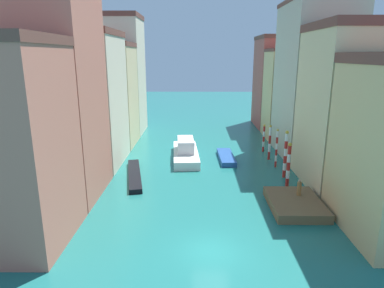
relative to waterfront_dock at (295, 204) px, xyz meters
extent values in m
plane|color=#1E6B66|center=(-7.48, 17.78, -0.38)|extent=(154.00, 154.00, 0.00)
cube|color=#C6705B|center=(-21.14, -5.31, 6.30)|extent=(7.47, 7.60, 13.37)
cube|color=#C6705B|center=(-21.14, 2.93, 9.05)|extent=(7.47, 8.43, 18.87)
cube|color=beige|center=(-21.14, 12.30, 7.00)|extent=(7.47, 9.40, 14.77)
cube|color=brown|center=(-21.14, 12.30, 14.73)|extent=(7.62, 9.59, 0.69)
cube|color=beige|center=(-21.14, 21.28, 6.53)|extent=(7.47, 7.68, 13.82)
cube|color=brown|center=(-21.14, 21.28, 13.75)|extent=(7.62, 7.83, 0.63)
cube|color=beige|center=(-21.14, 29.53, 8.73)|extent=(7.47, 8.28, 18.23)
cube|color=brown|center=(-21.14, 29.53, 18.22)|extent=(7.62, 8.45, 0.74)
cube|color=beige|center=(6.19, 5.83, 7.09)|extent=(7.47, 9.48, 14.94)
cube|color=brown|center=(6.19, 5.83, 14.95)|extent=(7.62, 9.67, 0.79)
cube|color=#BCB299|center=(6.19, 16.46, 8.98)|extent=(7.47, 11.07, 18.72)
cube|color=brown|center=(6.19, 16.46, 18.59)|extent=(7.62, 11.29, 0.51)
cube|color=#DBB77A|center=(6.19, 26.12, 6.22)|extent=(7.47, 7.10, 13.21)
cube|color=brown|center=(6.19, 26.12, 13.05)|extent=(7.62, 7.24, 0.45)
cube|color=#B25147|center=(6.19, 34.89, 7.30)|extent=(7.47, 9.72, 15.37)
cube|color=brown|center=(6.19, 34.89, 15.31)|extent=(7.62, 9.91, 0.66)
cube|color=brown|center=(0.00, 0.00, 0.00)|extent=(4.31, 6.03, 0.76)
cylinder|color=olive|center=(0.56, 0.98, 0.99)|extent=(0.36, 0.36, 1.22)
sphere|color=tan|center=(0.56, 0.98, 1.73)|extent=(0.26, 0.26, 0.26)
cylinder|color=red|center=(0.63, 5.02, 0.04)|extent=(0.34, 0.34, 0.84)
cylinder|color=white|center=(0.63, 5.02, 0.87)|extent=(0.34, 0.34, 0.84)
cylinder|color=red|center=(0.63, 5.02, 1.71)|extent=(0.34, 0.34, 0.84)
cylinder|color=white|center=(0.63, 5.02, 2.55)|extent=(0.34, 0.34, 0.84)
cylinder|color=red|center=(0.63, 5.02, 3.38)|extent=(0.34, 0.34, 0.84)
sphere|color=gold|center=(0.63, 5.02, 3.94)|extent=(0.37, 0.37, 0.37)
cylinder|color=red|center=(0.95, 7.55, 0.02)|extent=(0.34, 0.34, 0.80)
cylinder|color=white|center=(0.95, 7.55, 0.82)|extent=(0.34, 0.34, 0.80)
cylinder|color=red|center=(0.95, 7.55, 1.63)|extent=(0.34, 0.34, 0.80)
cylinder|color=white|center=(0.95, 7.55, 2.43)|extent=(0.34, 0.34, 0.80)
cylinder|color=red|center=(0.95, 7.55, 3.23)|extent=(0.34, 0.34, 0.80)
cylinder|color=white|center=(0.95, 7.55, 4.04)|extent=(0.34, 0.34, 0.80)
sphere|color=gold|center=(0.95, 7.55, 4.58)|extent=(0.38, 0.38, 0.38)
cylinder|color=red|center=(0.81, 10.93, -0.02)|extent=(0.24, 0.24, 0.72)
cylinder|color=white|center=(0.81, 10.93, 0.70)|extent=(0.24, 0.24, 0.72)
cylinder|color=red|center=(0.81, 10.93, 1.42)|extent=(0.24, 0.24, 0.72)
cylinder|color=white|center=(0.81, 10.93, 2.14)|extent=(0.24, 0.24, 0.72)
cylinder|color=red|center=(0.81, 10.93, 2.87)|extent=(0.24, 0.24, 0.72)
cylinder|color=white|center=(0.81, 10.93, 3.59)|extent=(0.24, 0.24, 0.72)
sphere|color=gold|center=(0.81, 10.93, 4.05)|extent=(0.26, 0.26, 0.26)
cylinder|color=red|center=(0.64, 13.86, 0.14)|extent=(0.29, 0.29, 1.04)
cylinder|color=white|center=(0.64, 13.86, 1.18)|extent=(0.29, 0.29, 1.04)
cylinder|color=red|center=(0.64, 13.86, 2.22)|extent=(0.29, 0.29, 1.04)
cylinder|color=white|center=(0.64, 13.86, 3.26)|extent=(0.29, 0.29, 1.04)
sphere|color=gold|center=(0.64, 13.86, 3.90)|extent=(0.32, 0.32, 0.32)
cylinder|color=red|center=(0.63, 17.51, -0.03)|extent=(0.27, 0.27, 0.70)
cylinder|color=white|center=(0.63, 17.51, 0.67)|extent=(0.27, 0.27, 0.70)
cylinder|color=red|center=(0.63, 17.51, 1.37)|extent=(0.27, 0.27, 0.70)
cylinder|color=white|center=(0.63, 17.51, 2.07)|extent=(0.27, 0.27, 0.70)
cylinder|color=red|center=(0.63, 17.51, 2.77)|extent=(0.27, 0.27, 0.70)
sphere|color=gold|center=(0.63, 17.51, 3.23)|extent=(0.30, 0.30, 0.30)
cube|color=white|center=(-9.82, 14.22, 0.13)|extent=(3.66, 10.02, 1.02)
cube|color=silver|center=(-9.82, 14.22, 1.41)|extent=(2.28, 4.41, 1.55)
cube|color=black|center=(-15.13, 7.38, -0.14)|extent=(3.14, 9.59, 0.49)
cube|color=#234C93|center=(-4.71, 13.84, -0.08)|extent=(2.01, 6.51, 0.60)
camera|label=1|loc=(-8.52, -26.67, 12.34)|focal=31.50mm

